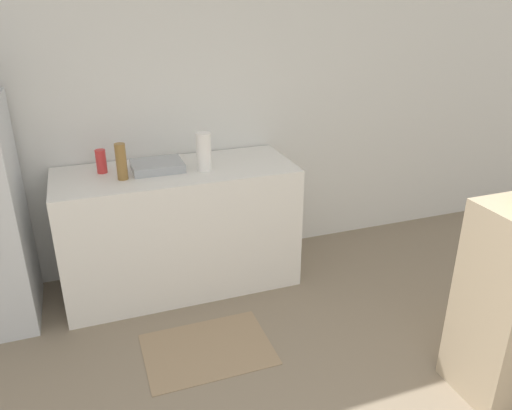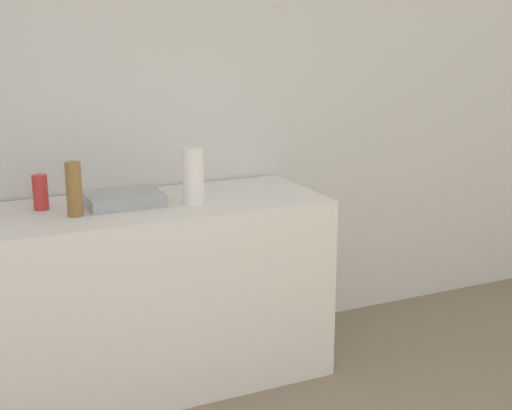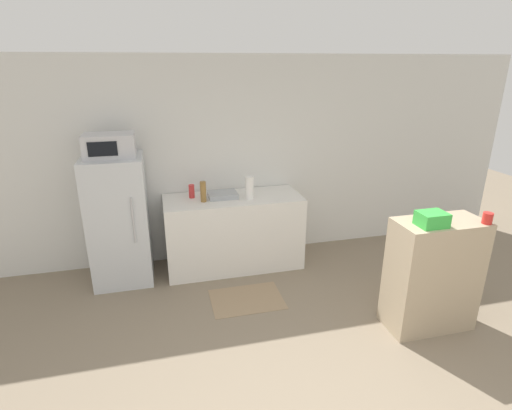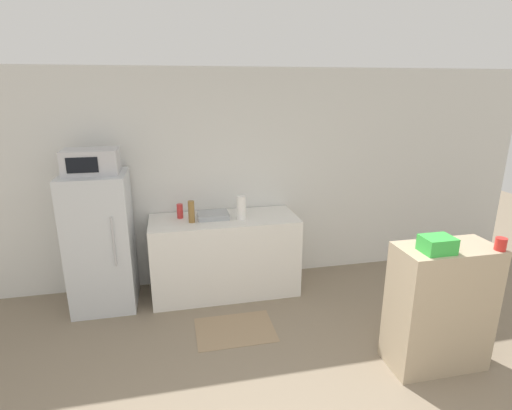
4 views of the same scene
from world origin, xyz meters
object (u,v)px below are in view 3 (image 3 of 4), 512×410
object	(u,v)px
refrigerator	(119,220)
microwave	(110,145)
jar	(488,218)
paper_towel_roll	(249,188)
bottle_tall	(203,192)
basket	(432,219)
bottle_short	(192,191)

from	to	relation	value
refrigerator	microwave	distance (m)	0.89
jar	paper_towel_roll	distance (m)	2.52
microwave	bottle_tall	world-z (taller)	microwave
paper_towel_roll	bottle_tall	bearing A→B (deg)	178.23
microwave	bottle_tall	distance (m)	1.15
refrigerator	basket	world-z (taller)	refrigerator
bottle_short	bottle_tall	bearing A→B (deg)	-56.19
refrigerator	bottle_short	xyz separation A→B (m)	(0.87, 0.12, 0.25)
microwave	jar	bearing A→B (deg)	-28.80
refrigerator	microwave	size ratio (longest dim) A/B	2.81
microwave	bottle_short	bearing A→B (deg)	8.10
jar	refrigerator	bearing A→B (deg)	151.18
basket	bottle_tall	bearing A→B (deg)	136.96
refrigerator	paper_towel_roll	size ratio (longest dim) A/B	5.55
jar	bottle_tall	bearing A→B (deg)	142.90
microwave	bottle_short	xyz separation A→B (m)	(0.87, 0.12, -0.63)
refrigerator	bottle_short	world-z (taller)	refrigerator
refrigerator	bottle_tall	size ratio (longest dim) A/B	6.14
jar	paper_towel_roll	world-z (taller)	jar
refrigerator	bottle_tall	bearing A→B (deg)	-3.40
basket	paper_towel_roll	distance (m)	2.12
bottle_short	jar	xyz separation A→B (m)	(2.48, -1.96, 0.16)
refrigerator	bottle_tall	distance (m)	1.03
bottle_tall	refrigerator	bearing A→B (deg)	176.60
refrigerator	paper_towel_roll	distance (m)	1.58
jar	basket	bearing A→B (deg)	172.16
bottle_tall	paper_towel_roll	world-z (taller)	paper_towel_roll
paper_towel_roll	jar	bearing A→B (deg)	-44.47
basket	jar	bearing A→B (deg)	-7.84
bottle_tall	paper_towel_roll	distance (m)	0.56
microwave	basket	xyz separation A→B (m)	(2.82, -1.77, -0.46)
bottle_tall	paper_towel_roll	size ratio (longest dim) A/B	0.90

